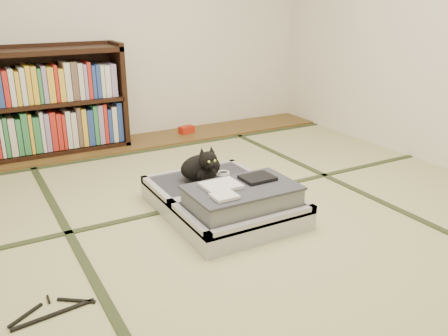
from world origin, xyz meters
TOP-DOWN VIEW (x-y plane):
  - floor at (0.00, 0.00)m, footprint 4.50×4.50m
  - wood_strip at (0.00, 2.00)m, footprint 4.00×0.50m
  - red_item at (0.55, 2.03)m, footprint 0.16×0.11m
  - tatami_borders at (0.00, 0.49)m, footprint 4.00×4.50m
  - bookcase at (-0.86, 2.07)m, footprint 1.54×0.35m
  - suitcase at (-0.05, 0.16)m, footprint 0.75×1.00m
  - cat at (-0.06, 0.45)m, footprint 0.33×0.34m
  - cable_coil at (0.12, 0.48)m, footprint 0.10×0.10m
  - hanger at (-1.23, -0.34)m, footprint 0.38×0.19m

SIDE VIEW (x-z plane):
  - floor at x=0.00m, z-range 0.00..0.00m
  - tatami_borders at x=0.00m, z-range 0.00..0.01m
  - hanger at x=-1.23m, z-range 0.00..0.01m
  - wood_strip at x=0.00m, z-range 0.00..0.02m
  - red_item at x=0.55m, z-range 0.02..0.09m
  - suitcase at x=-0.05m, z-range -0.04..0.25m
  - cable_coil at x=0.12m, z-range 0.14..0.17m
  - cat at x=-0.06m, z-range 0.11..0.38m
  - bookcase at x=-0.86m, z-range -0.04..0.95m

